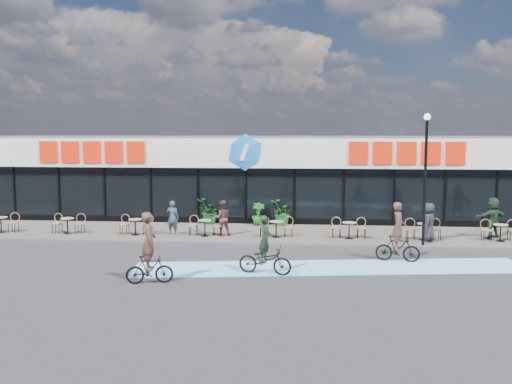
% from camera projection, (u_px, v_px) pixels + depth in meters
% --- Properties ---
extents(ground, '(120.00, 120.00, 0.00)m').
position_uv_depth(ground, '(226.00, 256.00, 21.16)').
color(ground, '#28282B').
rests_on(ground, ground).
extents(sidewalk, '(44.00, 5.00, 0.10)m').
position_uv_depth(sidewalk, '(240.00, 233.00, 25.61)').
color(sidewalk, '#59534E').
rests_on(sidewalk, ground).
extents(bike_lane, '(14.17, 4.13, 0.01)m').
position_uv_depth(bike_lane, '(331.00, 267.00, 19.32)').
color(bike_lane, '#7CB5EA').
rests_on(bike_lane, ground).
extents(building, '(30.60, 6.57, 4.75)m').
position_uv_depth(building, '(251.00, 176.00, 30.74)').
color(building, black).
rests_on(building, ground).
extents(lamp_post, '(0.28, 0.28, 5.47)m').
position_uv_depth(lamp_post, '(425.00, 168.00, 22.36)').
color(lamp_post, black).
rests_on(lamp_post, sidewalk).
extents(bistro_set_0, '(1.54, 0.62, 0.90)m').
position_uv_depth(bistro_set_0, '(2.00, 223.00, 25.58)').
color(bistro_set_0, '#9F8366').
rests_on(bistro_set_0, sidewalk).
extents(bistro_set_1, '(1.54, 0.62, 0.90)m').
position_uv_depth(bistro_set_1, '(68.00, 224.00, 25.28)').
color(bistro_set_1, '#9F8366').
rests_on(bistro_set_1, sidewalk).
extents(bistro_set_2, '(1.54, 0.62, 0.90)m').
position_uv_depth(bistro_set_2, '(136.00, 225.00, 24.99)').
color(bistro_set_2, '#9F8366').
rests_on(bistro_set_2, sidewalk).
extents(bistro_set_3, '(1.54, 0.62, 0.90)m').
position_uv_depth(bistro_set_3, '(205.00, 226.00, 24.70)').
color(bistro_set_3, '#9F8366').
rests_on(bistro_set_3, sidewalk).
extents(bistro_set_4, '(1.54, 0.62, 0.90)m').
position_uv_depth(bistro_set_4, '(276.00, 227.00, 24.41)').
color(bistro_set_4, '#9F8366').
rests_on(bistro_set_4, sidewalk).
extents(bistro_set_5, '(1.54, 0.62, 0.90)m').
position_uv_depth(bistro_set_5, '(349.00, 228.00, 24.11)').
color(bistro_set_5, '#9F8366').
rests_on(bistro_set_5, sidewalk).
extents(bistro_set_6, '(1.54, 0.62, 0.90)m').
position_uv_depth(bistro_set_6, '(423.00, 229.00, 23.82)').
color(bistro_set_6, '#9F8366').
rests_on(bistro_set_6, sidewalk).
extents(bistro_set_7, '(1.54, 0.62, 0.90)m').
position_uv_depth(bistro_set_7, '(500.00, 230.00, 23.53)').
color(bistro_set_7, '#9F8366').
rests_on(bistro_set_7, sidewalk).
extents(potted_plant_left, '(1.56, 1.59, 1.33)m').
position_uv_depth(potted_plant_left, '(209.00, 211.00, 27.87)').
color(potted_plant_left, '#144716').
rests_on(potted_plant_left, sidewalk).
extents(potted_plant_mid, '(1.50, 1.43, 1.30)m').
position_uv_depth(potted_plant_mid, '(281.00, 213.00, 27.45)').
color(potted_plant_mid, '#19581B').
rests_on(potted_plant_mid, sidewalk).
extents(potted_plant_right, '(0.77, 0.77, 1.15)m').
position_uv_depth(potted_plant_right, '(258.00, 214.00, 27.50)').
color(potted_plant_right, '#195618').
rests_on(potted_plant_right, sidewalk).
extents(patron_left, '(0.61, 0.44, 1.58)m').
position_uv_depth(patron_left, '(173.00, 217.00, 24.98)').
color(patron_left, '#2C3A45').
rests_on(patron_left, sidewalk).
extents(patron_right, '(0.92, 0.80, 1.61)m').
position_uv_depth(patron_right, '(222.00, 218.00, 24.71)').
color(patron_right, '#4D2729').
rests_on(patron_right, sidewalk).
extents(pedestrian_a, '(0.81, 0.96, 1.68)m').
position_uv_depth(pedestrian_a, '(429.00, 222.00, 23.37)').
color(pedestrian_a, black).
rests_on(pedestrian_a, sidewalk).
extents(pedestrian_c, '(1.74, 1.31, 1.82)m').
position_uv_depth(pedestrian_c, '(493.00, 218.00, 24.15)').
color(pedestrian_c, '#1D3421').
rests_on(pedestrian_c, sidewalk).
extents(cyclist_a, '(1.95, 1.04, 2.02)m').
position_uv_depth(cyclist_a, '(265.00, 255.00, 18.33)').
color(cyclist_a, black).
rests_on(cyclist_a, ground).
extents(cyclist_b, '(1.68, 0.74, 2.23)m').
position_uv_depth(cyclist_b, '(398.00, 240.00, 20.12)').
color(cyclist_b, black).
rests_on(cyclist_b, ground).
extents(cyclist_c, '(1.55, 0.77, 2.30)m').
position_uv_depth(cyclist_c, '(149.00, 256.00, 17.17)').
color(cyclist_c, black).
rests_on(cyclist_c, ground).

